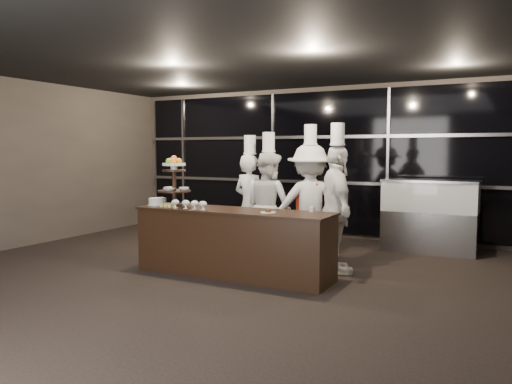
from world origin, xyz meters
The scene contains 14 objects.
room centered at (0.00, 0.00, 1.50)m, with size 10.00×10.00×10.00m.
window_wall centered at (0.00, 4.94, 1.50)m, with size 8.60×0.10×2.80m.
buffet_counter centered at (-0.09, 1.36, 0.47)m, with size 2.84×0.74×0.92m.
display_stand centered at (-1.10, 1.36, 1.34)m, with size 0.48×0.48×0.74m.
compotes centered at (-0.67, 1.14, 1.00)m, with size 0.58×0.11×0.12m.
layer_cake centered at (-1.37, 1.31, 0.97)m, with size 0.30×0.30×0.11m.
pastry_squares centered at (-1.09, 1.19, 0.95)m, with size 0.20×0.13×0.05m.
small_plate centered at (0.49, 1.26, 0.94)m, with size 0.20×0.20×0.05m.
chef_cup centered at (0.98, 1.61, 0.96)m, with size 0.08×0.08×0.07m, color white.
display_case centered at (2.07, 4.30, 0.69)m, with size 1.55×0.68×1.24m.
chef_a centered at (-0.49, 2.58, 0.87)m, with size 0.68×0.52×1.98m.
chef_b centered at (-0.07, 2.42, 0.87)m, with size 1.03×0.94×2.02m.
chef_c centered at (0.60, 2.47, 0.92)m, with size 1.36×1.15×2.12m.
chef_d centered at (1.14, 2.12, 0.92)m, with size 0.95×1.13×2.11m.
Camera 1 is at (3.36, -4.55, 1.74)m, focal length 35.00 mm.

